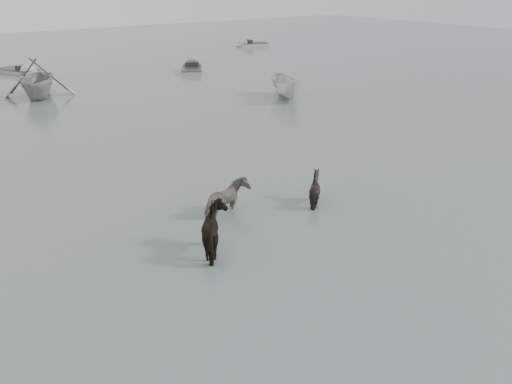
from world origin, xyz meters
The scene contains 9 objects.
ground centered at (0.00, 0.00, 0.00)m, with size 140.00×140.00×0.00m, color #4D5B56.
pony_pinto centered at (-0.62, 1.73, 0.75)m, with size 0.80×1.77×1.49m, color black.
pony_dark centered at (-2.20, -0.29, 0.79)m, with size 1.57×1.34×1.58m, color black.
pony_black centered at (2.42, 0.64, 0.66)m, with size 1.07×1.20×1.32m, color black.
rowboat_trail centered at (-1.11, 24.09, 1.39)m, with size 4.55×5.27×2.78m, color #999C99.
boat_small centered at (12.11, 14.19, 0.80)m, with size 1.56×4.15×1.60m, color beige.
skiff_port centered at (11.79, 26.42, 0.38)m, with size 5.47×1.60×0.75m, color #A4A6A3, non-canonical shape.
skiff_mid centered at (-0.22, 34.44, 0.38)m, with size 5.57×1.60×0.75m, color #989A98, non-canonical shape.
skiff_star centered at (26.01, 37.36, 0.38)m, with size 4.35×1.60×0.75m, color #ACABA7, non-canonical shape.
Camera 1 is at (-8.86, -11.37, 7.45)m, focal length 35.00 mm.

